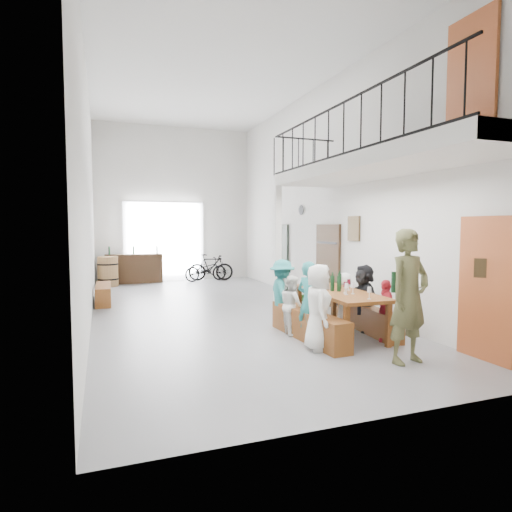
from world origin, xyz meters
name	(u,v)px	position (x,y,z in m)	size (l,w,h in m)	color
floor	(218,310)	(0.00, 0.00, 0.00)	(12.00, 12.00, 0.00)	slate
room_walls	(217,155)	(0.00, 0.00, 3.55)	(12.00, 12.00, 12.00)	silver
gateway_portal	(164,242)	(-0.40, 5.94, 1.40)	(2.80, 0.08, 2.80)	white
right_wall_decor	(365,236)	(2.70, -1.87, 1.74)	(0.07, 8.28, 5.07)	#9D4721
balcony	(373,168)	(1.98, -3.13, 2.96)	(1.52, 5.62, 4.00)	white
tasting_table	(339,296)	(1.47, -2.91, 0.71)	(1.02, 2.25, 0.79)	brown
bench_inner	(308,325)	(0.80, -3.00, 0.25)	(0.35, 2.18, 0.50)	brown
bench_wall	(366,318)	(2.09, -2.84, 0.24)	(0.27, 2.08, 0.48)	brown
tableware	(344,284)	(1.52, -2.97, 0.93)	(0.42, 1.39, 0.35)	black
side_bench	(103,294)	(-2.50, 1.93, 0.23)	(0.36, 1.66, 0.47)	brown
oak_barrel	(108,271)	(-2.34, 5.09, 0.48)	(0.66, 0.66, 0.97)	olive
serving_counter	(134,269)	(-1.49, 5.65, 0.50)	(1.88, 0.52, 0.99)	#382411
counter_bottles	(134,250)	(-1.49, 5.66, 1.13)	(1.64, 0.11, 0.28)	black
guest_left_a	(318,307)	(0.67, -3.61, 0.68)	(0.66, 0.43, 1.36)	white
guest_left_b	(309,302)	(0.75, -3.13, 0.68)	(0.50, 0.33, 1.37)	#247978
guest_left_c	(292,305)	(0.70, -2.57, 0.53)	(0.52, 0.41, 1.07)	white
guest_left_d	(282,294)	(0.71, -2.09, 0.66)	(0.85, 0.49, 1.32)	#247978
guest_right_a	(386,310)	(2.00, -3.53, 0.53)	(0.62, 0.26, 1.05)	#B41E2B
guest_right_b	(364,298)	(2.06, -2.80, 0.62)	(1.15, 0.37, 1.25)	black
guest_right_c	(345,298)	(2.07, -2.12, 0.51)	(0.50, 0.33, 1.02)	white
host_standing	(409,296)	(1.58, -4.61, 0.96)	(0.70, 0.46, 1.92)	#4E4E2B
potted_plant	(305,294)	(2.45, 0.40, 0.19)	(0.34, 0.29, 0.38)	#154514
bicycle_near	(206,269)	(0.96, 5.31, 0.42)	(0.56, 1.59, 0.84)	black
bicycle_far	(211,267)	(1.15, 5.36, 0.48)	(0.45, 1.59, 0.96)	black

